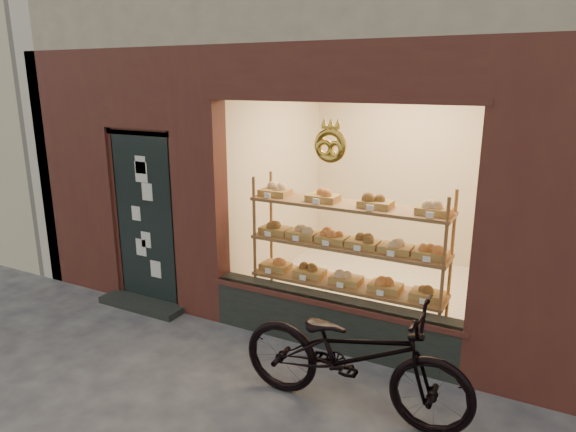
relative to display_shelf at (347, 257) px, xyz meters
The scene contains 2 objects.
display_shelf is the anchor object (origin of this frame).
bicycle 1.52m from the display_shelf, 66.05° to the right, with size 0.70×2.01×1.06m, color black.
Camera 1 is at (2.37, -2.46, 2.77)m, focal length 32.00 mm.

